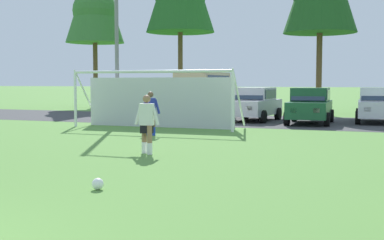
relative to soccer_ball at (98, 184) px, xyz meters
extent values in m
plane|color=#598C3D|center=(-0.71, 10.55, -0.11)|extent=(400.00, 400.00, 0.00)
cube|color=#3D3D3F|center=(-0.71, 17.75, -0.11)|extent=(52.00, 8.40, 0.01)
sphere|color=white|center=(0.00, 0.00, 0.00)|extent=(0.22, 0.22, 0.22)
sphere|color=black|center=(0.00, 0.00, 0.00)|extent=(0.08, 0.08, 0.08)
sphere|color=red|center=(0.06, 0.00, 0.00)|extent=(0.07, 0.07, 0.07)
cylinder|color=white|center=(-0.99, 11.54, 1.11)|extent=(0.12, 0.12, 2.44)
cylinder|color=white|center=(-8.31, 11.40, 1.11)|extent=(0.12, 0.12, 2.44)
cylinder|color=white|center=(-4.65, 11.47, 2.33)|extent=(7.32, 0.26, 0.12)
cylinder|color=white|center=(-1.01, 12.44, 1.23)|extent=(0.12, 1.95, 2.46)
cylinder|color=white|center=(-8.33, 12.30, 1.23)|extent=(0.12, 1.95, 2.46)
cube|color=silver|center=(-4.67, 12.47, 0.99)|extent=(6.95, 0.17, 2.20)
cylinder|color=#936B4C|center=(-1.20, 4.57, 0.29)|extent=(0.14, 0.14, 0.80)
cylinder|color=#936B4C|center=(-1.44, 4.71, 0.29)|extent=(0.14, 0.14, 0.80)
cylinder|color=white|center=(-1.20, 4.57, 0.05)|extent=(0.15, 0.15, 0.32)
cylinder|color=white|center=(-1.44, 4.71, 0.05)|extent=(0.15, 0.15, 0.32)
cube|color=black|center=(-1.32, 4.64, 0.61)|extent=(0.38, 0.29, 0.28)
cube|color=silver|center=(-1.32, 4.64, 0.99)|extent=(0.43, 0.32, 0.60)
sphere|color=#936B4C|center=(-1.32, 4.64, 1.42)|extent=(0.22, 0.22, 0.22)
cylinder|color=silver|center=(-1.07, 4.66, 0.97)|extent=(0.24, 0.14, 0.55)
cylinder|color=silver|center=(-1.58, 4.62, 0.97)|extent=(0.24, 0.14, 0.55)
cylinder|color=brown|center=(-3.35, 9.18, 0.29)|extent=(0.14, 0.14, 0.80)
cylinder|color=brown|center=(-3.58, 9.20, 0.29)|extent=(0.14, 0.14, 0.80)
cylinder|color=#1E38B7|center=(-3.35, 9.18, 0.05)|extent=(0.15, 0.15, 0.32)
cylinder|color=#1E38B7|center=(-3.58, 9.20, 0.05)|extent=(0.15, 0.15, 0.32)
cube|color=silver|center=(-3.46, 9.19, 0.61)|extent=(0.40, 0.35, 0.28)
cube|color=#232D99|center=(-3.46, 9.19, 0.99)|extent=(0.45, 0.38, 0.60)
sphere|color=brown|center=(-3.46, 9.19, 1.42)|extent=(0.22, 0.22, 0.22)
cylinder|color=#232D99|center=(-3.22, 9.26, 0.97)|extent=(0.25, 0.18, 0.55)
cylinder|color=#232D99|center=(-3.70, 9.12, 0.97)|extent=(0.25, 0.18, 0.55)
cube|color=tan|center=(-4.78, 18.13, 0.76)|extent=(1.99, 4.81, 1.10)
cube|color=tan|center=(-4.78, 18.33, 1.86)|extent=(1.83, 4.11, 1.10)
cube|color=#28384C|center=(-4.79, 16.36, 1.84)|extent=(1.67, 0.47, 0.91)
cube|color=#28384C|center=(-3.87, 18.32, 1.86)|extent=(0.06, 3.49, 0.77)
cube|color=white|center=(-4.25, 15.77, 0.81)|extent=(0.28, 0.08, 0.20)
cube|color=white|center=(-5.33, 15.77, 0.81)|extent=(0.28, 0.08, 0.20)
cube|color=#B21414|center=(-4.23, 20.48, 0.81)|extent=(0.28, 0.08, 0.20)
cube|color=#B21414|center=(-5.30, 20.49, 0.81)|extent=(0.28, 0.08, 0.20)
cylinder|color=black|center=(-3.81, 16.63, 0.21)|extent=(0.24, 0.64, 0.64)
cylinder|color=black|center=(-5.77, 16.65, 0.21)|extent=(0.24, 0.64, 0.64)
cylinder|color=black|center=(-3.79, 19.61, 0.21)|extent=(0.24, 0.64, 0.64)
cylinder|color=black|center=(-5.75, 19.62, 0.21)|extent=(0.24, 0.64, 0.64)
cube|color=#B2B2BC|center=(-1.74, 17.68, 0.59)|extent=(2.07, 4.31, 0.76)
cube|color=#B2B2BC|center=(-1.73, 17.83, 1.29)|extent=(1.79, 2.20, 0.64)
cube|color=#28384C|center=(-1.80, 16.86, 1.27)|extent=(1.55, 0.41, 0.55)
cube|color=#28384C|center=(-0.90, 17.78, 1.29)|extent=(0.16, 1.78, 0.45)
cube|color=white|center=(-1.38, 15.59, 0.64)|extent=(0.28, 0.10, 0.20)
cube|color=white|center=(-2.37, 15.66, 0.64)|extent=(0.28, 0.10, 0.20)
cube|color=#B21414|center=(-1.11, 19.70, 0.64)|extent=(0.28, 0.10, 0.20)
cube|color=#B21414|center=(-2.10, 19.77, 0.64)|extent=(0.28, 0.10, 0.20)
cylinder|color=black|center=(-0.93, 16.32, 0.21)|extent=(0.28, 0.65, 0.64)
cylinder|color=black|center=(-2.73, 16.44, 0.21)|extent=(0.28, 0.65, 0.64)
cylinder|color=black|center=(-0.76, 18.92, 0.21)|extent=(0.28, 0.65, 0.64)
cylinder|color=black|center=(-2.55, 19.04, 0.21)|extent=(0.28, 0.65, 0.64)
cube|color=#194C2D|center=(1.23, 16.84, 0.59)|extent=(2.01, 4.28, 0.76)
cube|color=#194C2D|center=(1.23, 16.99, 1.29)|extent=(1.76, 2.18, 0.64)
cube|color=#28384C|center=(1.27, 16.02, 1.27)|extent=(1.54, 0.39, 0.55)
cube|color=#28384C|center=(2.06, 17.03, 1.29)|extent=(0.13, 1.78, 0.45)
cube|color=white|center=(1.83, 14.81, 0.64)|extent=(0.28, 0.09, 0.20)
cube|color=white|center=(0.84, 14.76, 0.64)|extent=(0.28, 0.09, 0.20)
cube|color=#B21414|center=(1.63, 18.92, 0.64)|extent=(0.28, 0.09, 0.20)
cube|color=#B21414|center=(0.64, 18.87, 0.64)|extent=(0.28, 0.09, 0.20)
cylinder|color=black|center=(2.20, 15.58, 0.21)|extent=(0.27, 0.65, 0.64)
cylinder|color=black|center=(0.40, 15.49, 0.21)|extent=(0.27, 0.65, 0.64)
cylinder|color=black|center=(2.07, 18.18, 0.21)|extent=(0.27, 0.65, 0.64)
cylinder|color=black|center=(0.27, 18.09, 0.21)|extent=(0.27, 0.65, 0.64)
cube|color=silver|center=(4.22, 18.71, 0.59)|extent=(2.05, 4.30, 0.76)
cube|color=silver|center=(4.21, 18.86, 1.29)|extent=(1.78, 2.20, 0.64)
cube|color=#28384C|center=(4.27, 17.89, 1.27)|extent=(1.55, 0.41, 0.55)
cube|color=white|center=(3.85, 16.62, 0.64)|extent=(0.28, 0.10, 0.20)
cube|color=#B21414|center=(3.60, 20.73, 0.64)|extent=(0.28, 0.10, 0.20)
cylinder|color=black|center=(3.40, 17.35, 0.21)|extent=(0.28, 0.65, 0.64)
cylinder|color=black|center=(3.24, 19.95, 0.21)|extent=(0.28, 0.65, 0.64)
cylinder|color=brown|center=(-17.26, 27.23, 2.44)|extent=(0.36, 0.36, 5.11)
sphere|color=#387533|center=(-17.26, 27.23, 7.50)|extent=(3.45, 3.45, 3.45)
cylinder|color=brown|center=(-10.31, 28.14, 2.77)|extent=(0.36, 0.36, 5.76)
cylinder|color=brown|center=(0.48, 25.11, 2.42)|extent=(0.36, 0.36, 5.07)
cylinder|color=slate|center=(-7.05, 12.95, 3.93)|extent=(0.18, 0.18, 8.07)
cylinder|color=slate|center=(-7.05, 12.95, 0.04)|extent=(0.32, 0.32, 0.30)
camera|label=1|loc=(5.10, -8.08, 1.88)|focal=48.19mm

